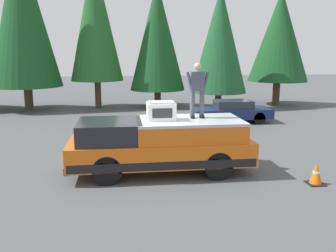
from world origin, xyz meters
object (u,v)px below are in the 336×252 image
parked_car_navy (232,111)px  traffic_cone (316,174)px  compressor_unit (161,111)px  person_on_truck_bed (197,89)px  pickup_truck (161,145)px

parked_car_navy → traffic_cone: bearing=177.7°
compressor_unit → person_on_truck_bed: (0.23, -1.14, 0.62)m
pickup_truck → person_on_truck_bed: (0.21, -1.16, 1.68)m
pickup_truck → parked_car_navy: bearing=-31.1°
compressor_unit → traffic_cone: size_ratio=1.35×
person_on_truck_bed → traffic_cone: size_ratio=2.73×
parked_car_navy → person_on_truck_bed: bearing=155.2°
pickup_truck → traffic_cone: (-1.59, -4.22, -0.58)m
pickup_truck → person_on_truck_bed: size_ratio=3.28×
person_on_truck_bed → traffic_cone: bearing=-120.4°
parked_car_navy → traffic_cone: size_ratio=6.61×
pickup_truck → person_on_truck_bed: bearing=-79.8°
traffic_cone → parked_car_navy: bearing=-2.3°
pickup_truck → traffic_cone: 4.55m
pickup_truck → person_on_truck_bed: 2.05m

